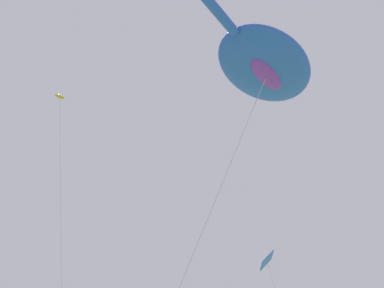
# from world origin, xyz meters

# --- Properties ---
(big_show_kite) EXTENTS (12.95, 6.50, 16.17)m
(big_show_kite) POSITION_xyz_m (4.82, 9.26, 15.58)
(big_show_kite) COLOR blue
(big_show_kite) RESTS_ON ground
(small_kite_delta_white) EXTENTS (1.33, 3.62, 11.34)m
(small_kite_delta_white) POSITION_xyz_m (13.05, 18.21, 10.53)
(small_kite_delta_white) COLOR blue
(small_kite_delta_white) RESTS_ON ground
(small_kite_triangle_green) EXTENTS (1.86, 3.60, 18.06)m
(small_kite_triangle_green) POSITION_xyz_m (-0.39, 19.51, 16.59)
(small_kite_triangle_green) COLOR orange
(small_kite_triangle_green) RESTS_ON ground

